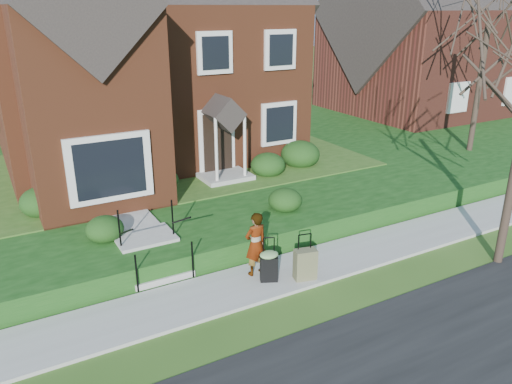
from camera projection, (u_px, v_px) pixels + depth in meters
ground at (281, 276)px, 11.71m from camera, size 120.00×120.00×0.00m
sidewalk at (281, 275)px, 11.69m from camera, size 60.00×1.60×0.08m
terrace at (228, 141)px, 22.35m from camera, size 44.00×20.00×0.60m
walkway at (116, 202)px, 14.43m from camera, size 1.20×6.00×0.06m
main_house at (134, 27)px, 17.63m from camera, size 10.40×10.20×9.40m
neighbour_house at (430, 21)px, 26.21m from camera, size 9.40×8.00×9.20m
front_steps at (151, 251)px, 11.90m from camera, size 1.40×2.02×1.50m
foundation_shrubs at (218, 174)px, 15.64m from camera, size 9.99×4.46×0.98m
woman at (256, 244)px, 11.40m from camera, size 0.59×0.42×1.54m
suitcase_black at (269, 264)px, 11.24m from camera, size 0.55×0.51×1.06m
suitcase_olive at (305, 264)px, 11.34m from camera, size 0.55×0.39×1.09m
tree_gap at (491, 8)px, 18.00m from camera, size 5.30×5.30×7.57m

